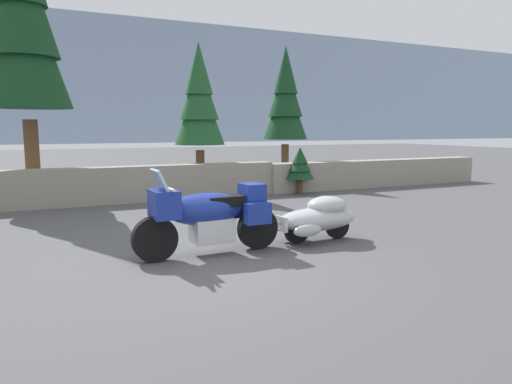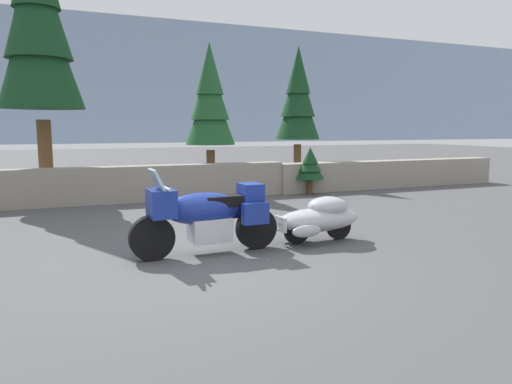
% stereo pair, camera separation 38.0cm
% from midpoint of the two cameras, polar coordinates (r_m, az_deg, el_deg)
% --- Properties ---
extents(ground_plane, '(80.00, 80.00, 0.00)m').
position_cam_midpoint_polar(ground_plane, '(6.76, -4.96, -8.55)').
color(ground_plane, '#4C4C4F').
extents(stone_guard_wall, '(24.00, 0.59, 0.93)m').
position_cam_midpoint_polar(stone_guard_wall, '(12.55, -10.54, 0.96)').
color(stone_guard_wall, gray).
rests_on(stone_guard_wall, ground).
extents(distant_ridgeline, '(240.00, 80.00, 16.00)m').
position_cam_midpoint_polar(distant_ridgeline, '(102.42, -21.42, 10.69)').
color(distant_ridgeline, '#7F93AD').
rests_on(distant_ridgeline, ground).
extents(touring_motorcycle, '(2.31, 0.78, 1.33)m').
position_cam_midpoint_polar(touring_motorcycle, '(7.02, -4.62, -2.71)').
color(touring_motorcycle, black).
rests_on(touring_motorcycle, ground).
extents(car_shaped_trailer, '(2.21, 0.80, 0.76)m').
position_cam_midpoint_polar(car_shaped_trailer, '(7.93, 9.08, -3.11)').
color(car_shaped_trailer, black).
rests_on(car_shaped_trailer, ground).
extents(pine_tree_tall, '(2.08, 2.08, 7.35)m').
position_cam_midpoint_polar(pine_tree_tall, '(13.34, -24.48, 18.81)').
color(pine_tree_tall, brown).
rests_on(pine_tree_tall, ground).
extents(pine_tree_secondary, '(1.46, 1.46, 4.37)m').
position_cam_midpoint_polar(pine_tree_secondary, '(13.87, -4.87, 11.22)').
color(pine_tree_secondary, brown).
rests_on(pine_tree_secondary, ground).
extents(pine_tree_far_right, '(1.52, 1.52, 4.68)m').
position_cam_midpoint_polar(pine_tree_far_right, '(16.33, 5.85, 11.37)').
color(pine_tree_far_right, brown).
rests_on(pine_tree_far_right, ground).
extents(pine_sapling_near, '(0.84, 0.84, 1.36)m').
position_cam_midpoint_polar(pine_sapling_near, '(13.61, 7.44, 3.32)').
color(pine_sapling_near, brown).
rests_on(pine_sapling_near, ground).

